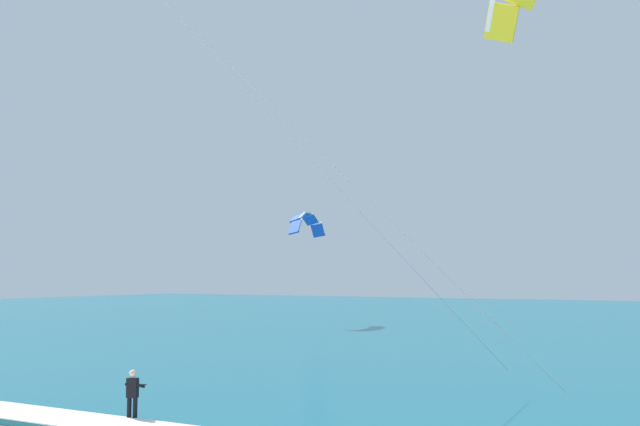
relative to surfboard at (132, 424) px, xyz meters
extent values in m
cube|color=#146075|center=(-1.22, 58.00, 0.07)|extent=(200.00, 120.00, 0.20)
cube|color=white|center=(-1.22, -1.00, 0.19)|extent=(200.00, 1.99, 0.04)
ellipsoid|color=#E04C38|center=(0.00, 0.00, 0.00)|extent=(0.82, 1.47, 0.05)
cube|color=black|center=(0.00, 0.24, 0.04)|extent=(0.17, 0.10, 0.04)
cube|color=black|center=(0.00, -0.24, 0.04)|extent=(0.17, 0.10, 0.04)
cylinder|color=black|center=(-0.10, -0.03, 0.39)|extent=(0.14, 0.14, 0.84)
cylinder|color=black|center=(0.10, 0.03, 0.39)|extent=(0.14, 0.14, 0.84)
cube|color=black|center=(0.00, 0.00, 1.11)|extent=(0.38, 0.29, 0.60)
sphere|color=beige|center=(0.00, 0.00, 1.55)|extent=(0.22, 0.22, 0.22)
cylinder|color=black|center=(-0.22, 0.10, 1.16)|extent=(0.23, 0.51, 0.22)
cylinder|color=black|center=(0.13, 0.20, 1.16)|extent=(0.23, 0.51, 0.22)
cylinder|color=black|center=(-0.11, 0.36, 1.16)|extent=(0.54, 0.19, 0.04)
cube|color=#3F3F42|center=(-0.03, 0.12, 0.89)|extent=(0.14, 0.11, 0.10)
cube|color=yellow|center=(9.12, 9.33, 13.94)|extent=(1.48, 0.98, 1.50)
cube|color=white|center=(8.78, 9.10, 14.22)|extent=(0.59, 0.74, 1.16)
cylinder|color=#B2B2B7|center=(6.03, 2.79, 7.56)|extent=(11.87, 4.87, 12.78)
cylinder|color=#B2B2B7|center=(4.61, 4.85, 7.56)|extent=(9.03, 8.99, 12.78)
cube|color=blue|center=(-17.47, 42.23, 8.66)|extent=(1.16, 1.26, 1.36)
cube|color=white|center=(-17.02, 42.28, 8.85)|extent=(0.29, 0.87, 1.13)
cube|color=blue|center=(-17.61, 41.13, 9.56)|extent=(1.21, 1.50, 1.04)
cube|color=white|center=(-17.16, 41.18, 9.75)|extent=(0.33, 1.20, 0.73)
cube|color=blue|center=(-17.55, 39.74, 9.89)|extent=(1.23, 1.44, 0.48)
cube|color=white|center=(-17.10, 39.79, 10.08)|extent=(0.34, 1.28, 0.17)
cube|color=blue|center=(-17.30, 38.37, 9.56)|extent=(1.22, 1.28, 1.04)
cube|color=white|center=(-16.85, 38.42, 9.75)|extent=(0.32, 1.17, 0.73)
cube|color=blue|center=(-16.90, 37.33, 8.66)|extent=(1.18, 1.03, 1.36)
cube|color=white|center=(-16.45, 37.38, 8.85)|extent=(0.28, 0.84, 1.13)
camera|label=1|loc=(16.67, -17.68, 4.61)|focal=42.25mm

